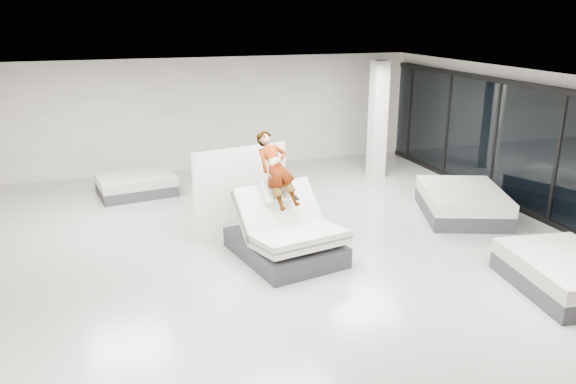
# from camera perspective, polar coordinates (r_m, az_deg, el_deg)

# --- Properties ---
(room) EXTENTS (14.00, 14.04, 3.20)m
(room) POSITION_cam_1_polar(r_m,az_deg,el_deg) (9.94, 0.46, 1.44)
(room) COLOR #B2AFA8
(room) RESTS_ON ground
(hero_bed) EXTENTS (1.98, 2.38, 1.42)m
(hero_bed) POSITION_cam_1_polar(r_m,az_deg,el_deg) (10.48, -0.20, -4.56)
(hero_bed) COLOR #36353A
(hero_bed) RESTS_ON floor
(person) EXTENTS (0.84, 1.59, 1.11)m
(person) POSITION_cam_1_polar(r_m,az_deg,el_deg) (10.46, -1.14, 0.61)
(person) COLOR slate
(person) RESTS_ON hero_bed
(remote) EXTENTS (0.08, 0.15, 0.08)m
(remote) POSITION_cam_1_polar(r_m,az_deg,el_deg) (10.33, 0.86, -0.58)
(remote) COLOR black
(remote) RESTS_ON person
(divider_panel) EXTENTS (2.00, 0.48, 1.84)m
(divider_panel) POSITION_cam_1_polar(r_m,az_deg,el_deg) (11.46, -4.81, 0.05)
(divider_panel) COLOR white
(divider_panel) RESTS_ON floor
(flat_bed_right_far) EXTENTS (2.38, 2.70, 0.62)m
(flat_bed_right_far) POSITION_cam_1_polar(r_m,az_deg,el_deg) (13.25, 17.27, -1.01)
(flat_bed_right_far) COLOR #36353A
(flat_bed_right_far) RESTS_ON floor
(flat_bed_right_near) EXTENTS (1.83, 2.27, 0.57)m
(flat_bed_right_near) POSITION_cam_1_polar(r_m,az_deg,el_deg) (10.41, 26.46, -7.47)
(flat_bed_right_near) COLOR #36353A
(flat_bed_right_near) RESTS_ON floor
(flat_bed_left_far) EXTENTS (2.00, 1.61, 0.50)m
(flat_bed_left_far) POSITION_cam_1_polar(r_m,az_deg,el_deg) (14.66, -15.15, 0.72)
(flat_bed_left_far) COLOR #36353A
(flat_bed_left_far) RESTS_ON floor
(column) EXTENTS (0.40, 0.40, 3.20)m
(column) POSITION_cam_1_polar(r_m,az_deg,el_deg) (15.53, 9.10, 7.19)
(column) COLOR silver
(column) RESTS_ON floor
(storefront_glazing) EXTENTS (0.12, 13.40, 2.92)m
(storefront_glazing) POSITION_cam_1_polar(r_m,az_deg,el_deg) (13.08, 25.73, 2.99)
(storefront_glazing) COLOR #1D2731
(storefront_glazing) RESTS_ON floor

